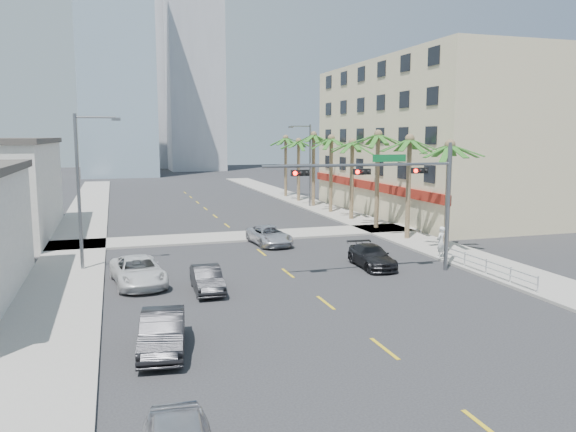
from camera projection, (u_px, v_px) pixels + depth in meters
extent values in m
plane|color=#262628|center=(361.00, 331.00, 22.50)|extent=(260.00, 260.00, 0.00)
cube|color=gray|center=(394.00, 233.00, 44.92)|extent=(4.00, 120.00, 0.15)
cube|color=gray|center=(75.00, 251.00, 37.88)|extent=(4.00, 120.00, 0.15)
cube|color=gray|center=(242.00, 236.00, 43.29)|extent=(80.00, 4.00, 0.15)
cube|color=beige|center=(438.00, 139.00, 56.26)|extent=(15.00, 28.00, 15.00)
cube|color=maroon|center=(368.00, 185.00, 54.67)|extent=(0.30, 28.00, 0.80)
cube|color=#99B2C6|center=(116.00, 50.00, 106.59)|extent=(14.00, 14.00, 48.00)
cube|color=#ADADB2|center=(194.00, 35.00, 124.91)|extent=(12.00, 12.00, 60.00)
cube|color=#ADADB2|center=(137.00, 81.00, 136.85)|extent=(16.00, 16.00, 42.00)
cylinder|color=slate|center=(448.00, 209.00, 32.20)|extent=(0.24, 0.24, 7.20)
cylinder|color=slate|center=(361.00, 165.00, 30.22)|extent=(11.00, 0.16, 0.16)
cube|color=#0C662D|center=(389.00, 158.00, 30.67)|extent=(2.00, 0.05, 0.40)
cube|color=black|center=(419.00, 171.00, 31.15)|extent=(0.95, 0.28, 0.32)
sphere|color=#FF0C05|center=(416.00, 171.00, 30.91)|extent=(0.22, 0.22, 0.22)
cube|color=black|center=(362.00, 172.00, 30.12)|extent=(0.95, 0.28, 0.32)
sphere|color=#FF0C05|center=(358.00, 172.00, 29.88)|extent=(0.22, 0.22, 0.22)
cube|color=black|center=(300.00, 173.00, 29.10)|extent=(0.95, 0.28, 0.32)
sphere|color=#FF0C05|center=(295.00, 173.00, 28.85)|extent=(0.22, 0.22, 0.22)
cylinder|color=brown|center=(448.00, 200.00, 36.74)|extent=(0.36, 0.36, 7.20)
cylinder|color=brown|center=(408.00, 190.00, 41.63)|extent=(0.36, 0.36, 7.56)
cylinder|color=brown|center=(377.00, 182.00, 46.52)|extent=(0.36, 0.36, 7.92)
cylinder|color=brown|center=(352.00, 182.00, 51.49)|extent=(0.36, 0.36, 7.20)
cylinder|color=brown|center=(331.00, 176.00, 56.38)|extent=(0.36, 0.36, 7.56)
cylinder|color=brown|center=(313.00, 171.00, 61.27)|extent=(0.36, 0.36, 7.92)
cylinder|color=brown|center=(298.00, 171.00, 66.24)|extent=(0.36, 0.36, 7.20)
cylinder|color=brown|center=(286.00, 168.00, 71.13)|extent=(0.36, 0.36, 7.56)
cylinder|color=slate|center=(79.00, 194.00, 31.82)|extent=(0.20, 0.20, 9.00)
cylinder|color=slate|center=(96.00, 117.00, 31.53)|extent=(2.20, 0.12, 0.12)
cube|color=slate|center=(116.00, 119.00, 31.87)|extent=(0.50, 0.25, 0.18)
cylinder|color=slate|center=(310.00, 166.00, 61.08)|extent=(0.20, 0.20, 9.00)
cylinder|color=slate|center=(301.00, 126.00, 60.15)|extent=(2.20, 0.12, 0.12)
cube|color=slate|center=(291.00, 127.00, 59.84)|extent=(0.50, 0.25, 0.18)
cylinder|color=silver|center=(486.00, 267.00, 31.12)|extent=(0.08, 8.00, 0.08)
cylinder|color=silver|center=(487.00, 261.00, 31.07)|extent=(0.08, 8.00, 0.08)
cylinder|color=silver|center=(538.00, 286.00, 27.34)|extent=(0.08, 0.08, 1.00)
cylinder|color=silver|center=(510.00, 276.00, 29.23)|extent=(0.08, 0.08, 1.00)
cylinder|color=silver|center=(486.00, 268.00, 31.12)|extent=(0.08, 0.08, 1.00)
cylinder|color=silver|center=(465.00, 260.00, 33.02)|extent=(0.08, 0.08, 1.00)
cylinder|color=silver|center=(446.00, 253.00, 34.91)|extent=(0.08, 0.08, 1.00)
imported|color=black|center=(162.00, 332.00, 20.25)|extent=(2.09, 4.56, 1.45)
imported|color=silver|center=(138.00, 271.00, 29.37)|extent=(3.00, 5.49, 1.46)
imported|color=black|center=(207.00, 279.00, 28.12)|extent=(1.43, 3.90, 1.28)
imported|color=silver|center=(269.00, 235.00, 40.25)|extent=(2.65, 5.05, 1.36)
imported|color=black|center=(372.00, 256.00, 33.36)|extent=(2.01, 4.54, 1.29)
imported|color=white|center=(441.00, 242.00, 35.39)|extent=(0.85, 0.76, 1.96)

